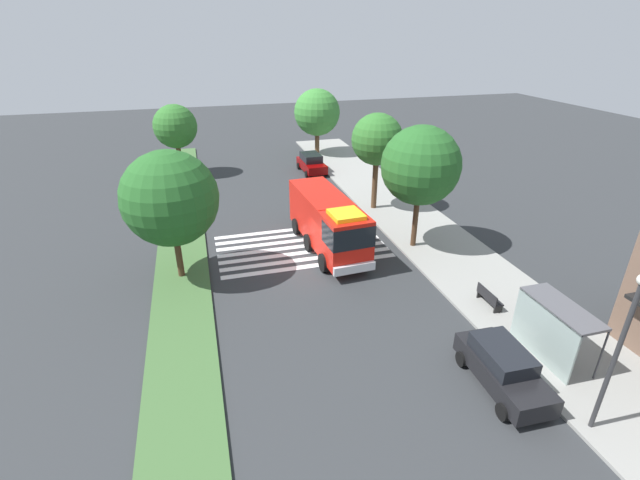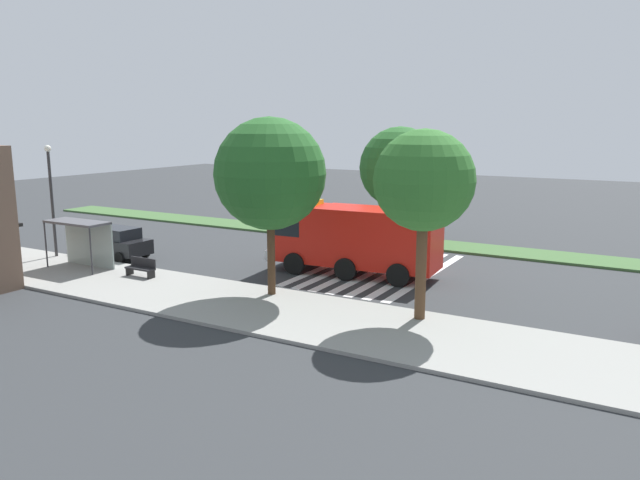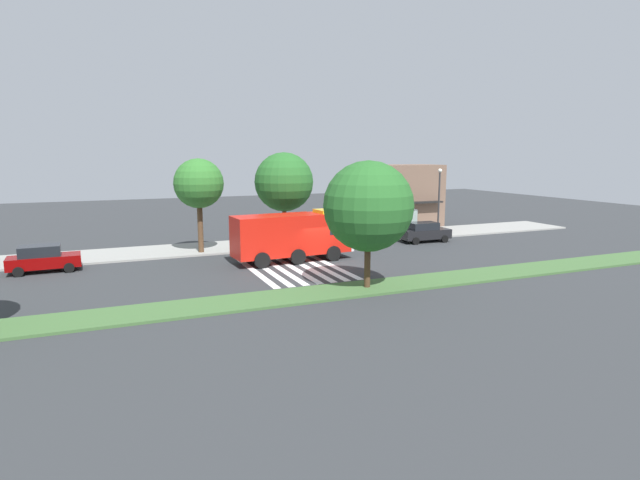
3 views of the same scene
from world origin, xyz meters
name	(u,v)px [view 2 (image 2 of 3)]	position (x,y,z in m)	size (l,w,h in m)	color
ground_plane	(338,264)	(0.00, 0.00, 0.00)	(120.00, 120.00, 0.00)	#2D3033
sidewalk	(240,304)	(0.00, 8.68, 0.07)	(60.00, 5.51, 0.14)	gray
median_strip	(392,240)	(0.00, -7.43, 0.07)	(60.00, 3.00, 0.14)	#3D6033
crosswalk	(378,270)	(-2.39, 0.00, 0.01)	(5.85, 10.67, 0.01)	silver
fire_truck	(348,235)	(-1.40, 1.57, 1.98)	(8.84, 3.21, 3.61)	red
parked_car_mid	(115,242)	(11.74, 4.73, 0.89)	(4.48, 2.12, 1.74)	black
bus_stop_shelter	(83,234)	(10.86, 7.53, 1.89)	(3.50, 1.40, 2.46)	#4C4C51
bench_near_shelter	(141,267)	(6.86, 7.51, 0.59)	(1.60, 0.50, 0.90)	black
street_lamp	(51,191)	(14.46, 6.53, 3.78)	(0.36, 0.36, 6.17)	#2D2D30
sidewalk_tree_west	(424,181)	(-7.24, 6.93, 5.39)	(3.77, 3.77, 7.17)	#513823
sidewalk_tree_center	(270,174)	(-0.41, 6.93, 5.38)	(4.76, 4.76, 7.64)	#47301E
median_tree_west	(400,168)	(-0.41, -7.43, 4.75)	(5.08, 5.08, 7.16)	#47301E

